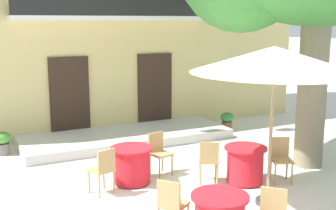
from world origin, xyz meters
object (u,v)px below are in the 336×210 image
Objects in this scene: cafe_table_near_tree at (132,165)px; cafe_chair_front_1 at (281,156)px; ground_planter_right at (227,120)px; cafe_table_front at (245,164)px; cafe_chair_near_tree_1 at (103,168)px; cafe_umbrella at (274,60)px; cafe_chair_front_0 at (209,159)px; cafe_chair_middle_0 at (172,203)px; ground_planter_left at (3,142)px; cafe_chair_near_tree_0 at (159,151)px.

cafe_chair_front_1 reaches higher than cafe_table_near_tree.
ground_planter_right is (1.39, 4.04, -0.23)m from cafe_chair_front_1.
cafe_table_near_tree reaches higher than ground_planter_right.
cafe_chair_near_tree_1 is at bearing 166.06° from cafe_table_front.
cafe_table_near_tree is at bearing 132.53° from cafe_umbrella.
cafe_chair_front_0 and cafe_chair_front_1 have the same top height.
cafe_chair_front_0 reaches higher than cafe_table_near_tree.
cafe_chair_near_tree_1 and cafe_chair_middle_0 have the same top height.
cafe_table_front is at bearing 77.04° from cafe_umbrella.
cafe_chair_near_tree_1 reaches higher than cafe_table_front.
cafe_table_front is at bearing -25.34° from cafe_table_near_tree.
ground_planter_right is at bearing 64.12° from cafe_umbrella.
cafe_umbrella is 6.96m from ground_planter_left.
cafe_chair_middle_0 is at bearing -161.00° from cafe_chair_front_1.
cafe_umbrella reaches higher than ground_planter_right.
cafe_chair_near_tree_1 is 1.00× the size of cafe_chair_middle_0.
cafe_chair_near_tree_1 and cafe_chair_front_0 have the same top height.
cafe_chair_middle_0 is 1.00× the size of cafe_chair_front_0.
cafe_chair_near_tree_0 and cafe_chair_middle_0 have the same top height.
cafe_chair_front_0 is 0.31× the size of cafe_umbrella.
cafe_table_near_tree is 0.95× the size of cafe_chair_near_tree_0.
ground_planter_left is at bearing 176.70° from ground_planter_right.
cafe_table_near_tree is 3.06m from cafe_chair_front_1.
cafe_umbrella is (-0.95, -0.79, 2.08)m from cafe_chair_front_1.
cafe_chair_middle_0 is 2.25m from cafe_chair_front_0.
cafe_table_front is 2.46m from cafe_umbrella.
cafe_chair_near_tree_0 is 1.56× the size of ground_planter_left.
cafe_chair_front_1 is at bearing -35.17° from cafe_chair_near_tree_0.
ground_planter_left is 6.38m from ground_planter_right.
cafe_table_near_tree is at bearing 152.70° from cafe_chair_front_0.
cafe_table_front is 0.95× the size of cafe_chair_front_0.
cafe_table_front is (2.32, 1.29, -0.14)m from cafe_chair_middle_0.
cafe_chair_near_tree_0 is at bearing 125.05° from cafe_chair_front_0.
cafe_table_front is at bearing -21.28° from cafe_chair_front_0.
ground_planter_left is at bearing 134.55° from cafe_chair_near_tree_0.
ground_planter_right is (3.48, 2.57, -0.23)m from cafe_chair_near_tree_0.
cafe_chair_front_1 is (2.09, -1.47, 0.00)m from cafe_chair_near_tree_0.
cafe_chair_middle_0 is at bearing -172.94° from cafe_umbrella.
cafe_table_front reaches higher than ground_planter_left.
cafe_table_near_tree is 0.77m from cafe_chair_near_tree_1.
cafe_table_near_tree and cafe_table_front have the same top height.
cafe_chair_middle_0 is 6.75m from ground_planter_right.
cafe_chair_front_1 is 1.56× the size of ground_planter_left.
cafe_chair_near_tree_0 reaches higher than ground_planter_left.
cafe_chair_front_1 is 4.28m from ground_planter_right.
cafe_chair_middle_0 reaches higher than ground_planter_left.
cafe_table_front is 1.48× the size of ground_planter_left.
cafe_chair_near_tree_1 is at bearing -147.53° from ground_planter_right.
cafe_chair_middle_0 is (-0.23, -2.27, 0.14)m from cafe_table_near_tree.
cafe_chair_front_0 is at bearing -47.54° from ground_planter_left.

